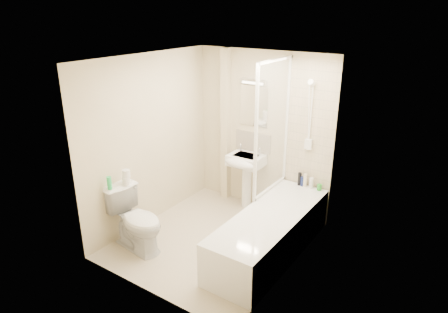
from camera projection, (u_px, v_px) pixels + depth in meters
The scene contains 24 objects.
floor at pixel (214, 240), 5.39m from camera, with size 2.50×2.50×0.00m, color beige.
wall_back at pixel (262, 132), 5.93m from camera, with size 2.20×0.02×2.40m, color beige.
wall_left at pixel (149, 141), 5.55m from camera, with size 0.02×2.50×2.40m, color beige.
wall_right at pixel (295, 177), 4.39m from camera, with size 0.02×2.50×2.40m, color beige.
ceiling at pixel (213, 59), 4.54m from camera, with size 2.20×2.50×0.02m, color white.
tile_back at pixel (311, 126), 5.45m from camera, with size 0.70×0.01×1.75m, color beige.
tile_right at pixel (301, 153), 4.44m from camera, with size 0.01×2.10×1.75m, color beige.
pipe_boxing at pixel (226, 127), 6.21m from camera, with size 0.12×0.12×2.40m, color beige.
splashback at pixel (253, 142), 6.07m from camera, with size 0.60×0.01×0.30m, color beige.
mirror at pixel (254, 106), 5.87m from camera, with size 0.46×0.01×0.60m, color white.
strip_light at pixel (254, 81), 5.72m from camera, with size 0.42×0.07×0.07m, color silver.
bathtub at pixel (270, 233), 5.02m from camera, with size 0.70×2.10×0.55m.
shower_screen at pixel (273, 128), 5.28m from camera, with size 0.04×0.92×1.80m.
shower_fixture at pixel (310, 118), 5.37m from camera, with size 0.10×0.16×0.99m.
pedestal_sink at pixel (245, 167), 6.01m from camera, with size 0.51×0.48×0.99m.
bottle_black_b at pixel (300, 179), 5.70m from camera, with size 0.05×0.05×0.19m, color black.
bottle_blue at pixel (303, 181), 5.69m from camera, with size 0.06×0.06×0.14m, color navy.
bottle_cream at pixel (305, 180), 5.66m from camera, with size 0.05×0.05×0.19m, color #F5E9BD.
bottle_white_b at pixel (311, 183), 5.61m from camera, with size 0.06×0.06×0.15m, color white.
bottle_green at pixel (319, 187), 5.56m from camera, with size 0.07×0.07×0.09m, color green.
toilet at pixel (137, 220), 5.09m from camera, with size 0.85×0.56×0.82m, color white.
toilet_roll_lower at pixel (126, 181), 5.10m from camera, with size 0.10×0.10×0.10m, color white.
toilet_roll_upper at pixel (126, 173), 5.08m from camera, with size 0.10×0.10×0.10m, color white.
green_bottle at pixel (109, 183), 4.96m from camera, with size 0.06×0.06×0.17m, color #29C55E.
Camera 1 is at (2.72, -3.77, 2.96)m, focal length 32.00 mm.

